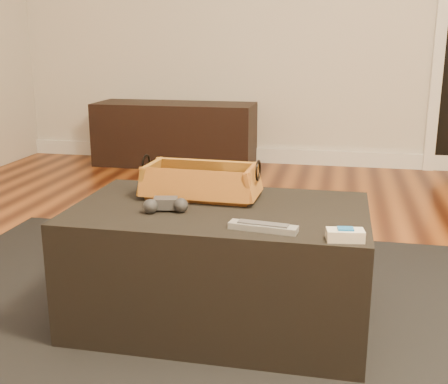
% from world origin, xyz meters
% --- Properties ---
extents(floor, '(5.00, 5.50, 0.01)m').
position_xyz_m(floor, '(0.00, 0.00, -0.01)').
color(floor, brown).
rests_on(floor, ground).
extents(baseboard, '(5.00, 0.04, 0.12)m').
position_xyz_m(baseboard, '(0.00, 2.73, 0.06)').
color(baseboard, white).
rests_on(baseboard, floor).
extents(door_jamb_left, '(0.08, 0.05, 2.05)m').
position_xyz_m(door_jamb_left, '(0.85, 2.72, 1.02)').
color(door_jamb_left, white).
rests_on(door_jamb_left, floor).
extents(media_cabinet, '(1.27, 0.45, 0.50)m').
position_xyz_m(media_cabinet, '(-1.14, 2.51, 0.25)').
color(media_cabinet, black).
rests_on(media_cabinet, floor).
extents(area_rug, '(2.60, 2.00, 0.01)m').
position_xyz_m(area_rug, '(-0.22, -0.06, 0.01)').
color(area_rug, black).
rests_on(area_rug, floor).
extents(ottoman, '(1.00, 0.60, 0.42)m').
position_xyz_m(ottoman, '(-0.22, -0.01, 0.22)').
color(ottoman, black).
rests_on(ottoman, area_rug).
extents(tv_remote, '(0.22, 0.06, 0.02)m').
position_xyz_m(tv_remote, '(-0.34, 0.09, 0.46)').
color(tv_remote, black).
rests_on(tv_remote, wicker_basket).
extents(cloth_bundle, '(0.13, 0.10, 0.06)m').
position_xyz_m(cloth_bundle, '(-0.20, 0.13, 0.48)').
color(cloth_bundle, tan).
rests_on(cloth_bundle, wicker_basket).
extents(wicker_basket, '(0.43, 0.24, 0.15)m').
position_xyz_m(wicker_basket, '(-0.32, 0.10, 0.48)').
color(wicker_basket, brown).
rests_on(wicker_basket, ottoman).
extents(game_controller, '(0.16, 0.11, 0.05)m').
position_xyz_m(game_controller, '(-0.39, -0.10, 0.46)').
color(game_controller, '#2F2F32').
rests_on(game_controller, ottoman).
extents(silver_remote, '(0.21, 0.07, 0.02)m').
position_xyz_m(silver_remote, '(-0.04, -0.22, 0.44)').
color(silver_remote, gray).
rests_on(silver_remote, ottoman).
extents(cream_gadget, '(0.11, 0.07, 0.04)m').
position_xyz_m(cream_gadget, '(0.20, -0.26, 0.45)').
color(cream_gadget, beige).
rests_on(cream_gadget, ottoman).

